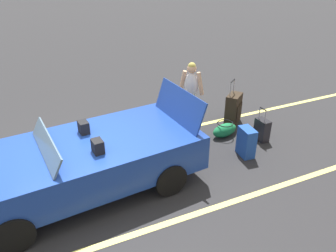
# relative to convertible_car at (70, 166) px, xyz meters

# --- Properties ---
(ground_plane) EXTENTS (80.00, 80.00, 0.00)m
(ground_plane) POSITION_rel_convertible_car_xyz_m (-0.20, -0.02, -0.59)
(ground_plane) COLOR #28282B
(lot_line_near) EXTENTS (18.00, 0.12, 0.01)m
(lot_line_near) POSITION_rel_convertible_car_xyz_m (-0.20, -1.34, -0.59)
(lot_line_near) COLOR #EAE066
(lot_line_near) RESTS_ON ground_plane
(lot_line_mid) EXTENTS (18.00, 0.12, 0.01)m
(lot_line_mid) POSITION_rel_convertible_car_xyz_m (-0.20, 1.36, -0.59)
(lot_line_mid) COLOR #EAE066
(lot_line_mid) RESTS_ON ground_plane
(convertible_car) EXTENTS (4.28, 2.13, 1.53)m
(convertible_car) POSITION_rel_convertible_car_xyz_m (0.00, 0.00, 0.00)
(convertible_car) COLOR navy
(convertible_car) RESTS_ON ground_plane
(suitcase_large_black) EXTENTS (0.55, 0.52, 1.09)m
(suitcase_large_black) POSITION_rel_convertible_car_xyz_m (-4.10, -1.14, -0.22)
(suitcase_large_black) COLOR #2D2319
(suitcase_large_black) RESTS_ON ground_plane
(suitcase_medium_bright) EXTENTS (0.29, 0.42, 0.62)m
(suitcase_medium_bright) POSITION_rel_convertible_car_xyz_m (-3.50, 0.22, -0.28)
(suitcase_medium_bright) COLOR #1E479E
(suitcase_medium_bright) RESTS_ON ground_plane
(suitcase_small_carryon) EXTENTS (0.21, 0.35, 0.79)m
(suitcase_small_carryon) POSITION_rel_convertible_car_xyz_m (-4.20, -0.15, -0.34)
(suitcase_small_carryon) COLOR black
(suitcase_small_carryon) RESTS_ON ground_plane
(duffel_bag) EXTENTS (0.68, 0.42, 0.34)m
(duffel_bag) POSITION_rel_convertible_car_xyz_m (-3.54, -0.64, -0.43)
(duffel_bag) COLOR #19723F
(duffel_bag) RESTS_ON ground_plane
(traveler_person) EXTENTS (0.50, 0.48, 1.65)m
(traveler_person) POSITION_rel_convertible_car_xyz_m (-2.97, -1.25, 0.34)
(traveler_person) COLOR black
(traveler_person) RESTS_ON ground_plane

